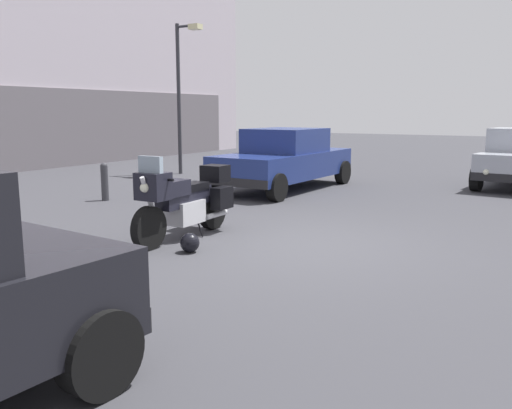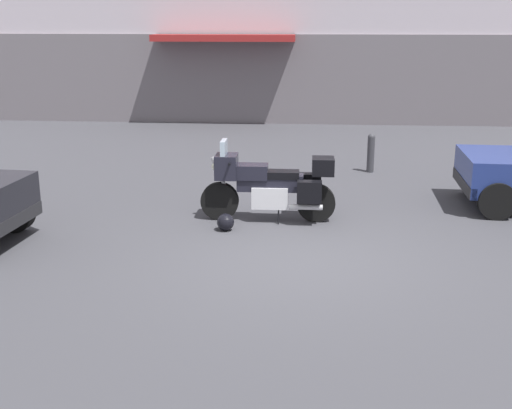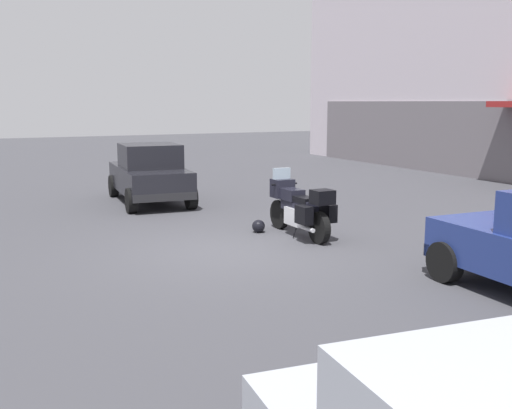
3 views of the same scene
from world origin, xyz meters
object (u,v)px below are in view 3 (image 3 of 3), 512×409
at_px(motorcycle, 299,207).
at_px(helmet, 258,226).
at_px(car_hatchback_near, 150,174).
at_px(bollard_curbside, 508,215).

height_order(motorcycle, helmet, motorcycle).
bearing_deg(car_hatchback_near, motorcycle, -159.43).
distance_m(motorcycle, helmet, 1.04).
height_order(helmet, car_hatchback_near, car_hatchback_near).
bearing_deg(car_hatchback_near, bollard_curbside, -139.70).
distance_m(motorcycle, car_hatchback_near, 5.73).
xyz_separation_m(helmet, car_hatchback_near, (-4.81, -0.98, 0.67)).
bearing_deg(motorcycle, helmet, 41.37).
bearing_deg(motorcycle, car_hatchback_near, 15.66).
relative_size(motorcycle, bollard_curbside, 2.62).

